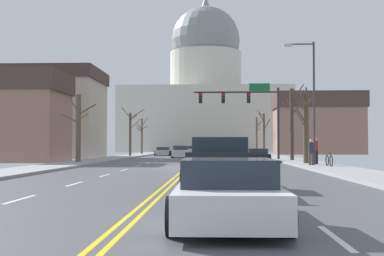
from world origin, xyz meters
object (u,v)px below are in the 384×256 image
at_px(sedan_near_01, 217,158).
at_px(sedan_oncoming_00, 181,152).
at_px(signal_gantry, 248,104).
at_px(sedan_near_02, 220,161).
at_px(pedestrian_00, 315,149).
at_px(sedan_near_03, 221,165).
at_px(sedan_near_05, 227,193).
at_px(pickup_truck_near_04, 220,167).
at_px(bicycle_parked, 329,160).
at_px(street_lamp_right, 310,92).
at_px(sedan_near_00, 257,156).
at_px(pedestrian_01, 311,151).
at_px(sedan_oncoming_02, 192,150).
at_px(sedan_oncoming_01, 163,151).

bearing_deg(sedan_near_01, sedan_oncoming_00, 100.34).
xyz_separation_m(sedan_near_01, sedan_oncoming_00, (-3.87, 21.19, 0.08)).
distance_m(signal_gantry, sedan_oncoming_00, 12.42).
bearing_deg(sedan_near_02, sedan_near_01, 91.42).
height_order(sedan_near_02, pedestrian_00, pedestrian_00).
relative_size(sedan_near_03, sedan_near_05, 0.90).
bearing_deg(pickup_truck_near_04, pedestrian_00, 69.90).
relative_size(signal_gantry, bicycle_parked, 4.47).
height_order(signal_gantry, sedan_near_03, signal_gantry).
distance_m(street_lamp_right, sedan_near_00, 10.21).
bearing_deg(bicycle_parked, sedan_near_02, -161.83).
bearing_deg(sedan_near_01, pedestrian_01, -19.70).
relative_size(sedan_near_01, bicycle_parked, 2.55).
height_order(sedan_near_01, pedestrian_01, pedestrian_01).
xyz_separation_m(sedan_near_00, pedestrian_00, (3.27, -7.67, 0.59)).
bearing_deg(signal_gantry, bicycle_parked, -75.87).
relative_size(sedan_oncoming_02, bicycle_parked, 2.56).
height_order(street_lamp_right, pickup_truck_near_04, street_lamp_right).
bearing_deg(sedan_oncoming_01, pickup_truck_near_04, -82.25).
distance_m(sedan_near_05, pedestrian_01, 23.99).
bearing_deg(sedan_oncoming_01, sedan_near_02, -79.45).
relative_size(sedan_near_01, sedan_oncoming_01, 0.99).
distance_m(street_lamp_right, sedan_near_02, 8.48).
relative_size(sedan_near_01, pedestrian_01, 2.73).
relative_size(sedan_near_00, sedan_near_02, 1.02).
bearing_deg(sedan_near_05, sedan_near_02, 89.60).
bearing_deg(sedan_oncoming_00, bicycle_parked, -66.62).
distance_m(signal_gantry, sedan_near_01, 13.07).
distance_m(sedan_near_05, pedestrian_00, 25.86).
bearing_deg(sedan_near_05, street_lamp_right, 75.65).
bearing_deg(sedan_near_02, sedan_oncoming_02, 94.18).
bearing_deg(pedestrian_01, bicycle_parked, -59.76).
relative_size(sedan_near_05, sedan_oncoming_01, 1.03).
bearing_deg(bicycle_parked, sedan_oncoming_01, 110.95).
bearing_deg(sedan_oncoming_00, pedestrian_00, -64.03).
bearing_deg(signal_gantry, sedan_oncoming_02, 100.92).
bearing_deg(sedan_near_03, sedan_near_00, 80.62).
bearing_deg(sedan_near_03, bicycle_parked, 53.34).
bearing_deg(sedan_near_02, signal_gantry, 80.93).
bearing_deg(sedan_near_03, sedan_oncoming_01, 98.91).
bearing_deg(street_lamp_right, sedan_oncoming_02, 101.57).
xyz_separation_m(street_lamp_right, pedestrian_01, (-0.09, -0.61, -3.81)).
relative_size(sedan_near_00, sedan_oncoming_01, 0.98).
height_order(sedan_near_01, sedan_oncoming_00, sedan_oncoming_00).
bearing_deg(pickup_truck_near_04, sedan_near_01, 89.91).
relative_size(sedan_near_00, pedestrian_00, 2.53).
bearing_deg(street_lamp_right, sedan_oncoming_01, 111.00).
xyz_separation_m(sedan_near_05, pedestrian_00, (6.64, 24.98, 0.58)).
distance_m(sedan_near_00, sedan_near_01, 8.03).
xyz_separation_m(sedan_oncoming_00, bicycle_parked, (10.70, -24.74, -0.13)).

